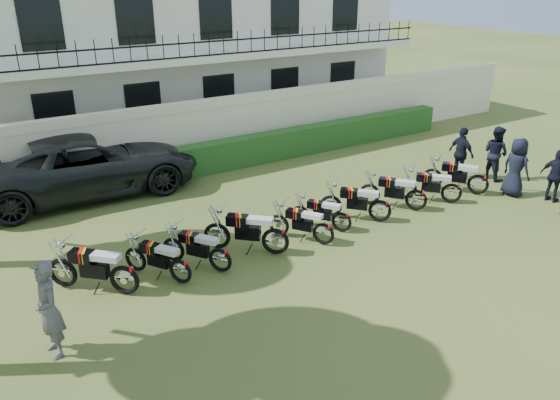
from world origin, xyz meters
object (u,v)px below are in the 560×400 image
(motorcycle_4, at_px, (324,228))
(motorcycle_7, at_px, (417,195))
(motorcycle_3, at_px, (275,235))
(officer_2, at_px, (556,176))
(motorcycle_8, at_px, (452,188))
(suv, at_px, (87,164))
(motorcycle_5, at_px, (342,217))
(inspector, at_px, (48,310))
(motorcycle_2, at_px, (220,254))
(motorcycle_6, at_px, (380,205))
(motorcycle_1, at_px, (180,266))
(motorcycle_0, at_px, (124,273))
(officer_4, at_px, (496,153))
(motorcycle_9, at_px, (479,180))
(officer_3, at_px, (516,167))
(officer_5, at_px, (461,153))

(motorcycle_4, distance_m, motorcycle_7, 3.48)
(motorcycle_3, height_order, officer_2, officer_2)
(motorcycle_3, bearing_deg, motorcycle_8, -46.57)
(motorcycle_8, height_order, suv, suv)
(motorcycle_5, height_order, inspector, inspector)
(motorcycle_2, bearing_deg, motorcycle_6, -32.29)
(motorcycle_1, xyz_separation_m, motorcycle_5, (4.55, 0.16, -0.03))
(motorcycle_0, relative_size, officer_4, 0.89)
(motorcycle_8, xyz_separation_m, motorcycle_9, (1.19, 0.02, 0.03))
(motorcycle_4, height_order, motorcycle_8, motorcycle_8)
(motorcycle_2, bearing_deg, officer_3, -37.00)
(motorcycle_7, relative_size, officer_5, 0.94)
(inspector, distance_m, officer_3, 13.37)
(motorcycle_2, distance_m, motorcycle_4, 2.77)
(motorcycle_2, xyz_separation_m, suv, (-1.21, 6.49, 0.46))
(motorcycle_1, relative_size, inspector, 0.86)
(motorcycle_7, relative_size, officer_4, 0.91)
(motorcycle_0, xyz_separation_m, motorcycle_6, (6.96, -0.13, -0.03))
(motorcycle_7, xyz_separation_m, motorcycle_9, (2.46, -0.14, 0.01))
(motorcycle_2, xyz_separation_m, motorcycle_3, (1.48, 0.04, 0.07))
(officer_2, bearing_deg, motorcycle_4, 73.74)
(motorcycle_7, bearing_deg, motorcycle_3, 143.20)
(motorcycle_9, xyz_separation_m, officer_5, (0.70, 1.32, 0.35))
(motorcycle_6, xyz_separation_m, officer_2, (5.32, -1.63, 0.30))
(officer_4, bearing_deg, motorcycle_3, 98.58)
(motorcycle_4, height_order, officer_3, officer_3)
(officer_2, relative_size, officer_5, 0.93)
(officer_5, bearing_deg, motorcycle_9, 155.52)
(motorcycle_2, relative_size, officer_2, 1.00)
(motorcycle_5, relative_size, inspector, 0.78)
(suv, relative_size, officer_2, 4.18)
(motorcycle_7, bearing_deg, suv, 101.57)
(motorcycle_2, height_order, officer_5, officer_5)
(officer_3, bearing_deg, motorcycle_9, 59.47)
(motorcycle_9, bearing_deg, motorcycle_4, 147.67)
(motorcycle_3, height_order, motorcycle_7, motorcycle_3)
(officer_5, bearing_deg, motorcycle_4, 105.89)
(motorcycle_6, bearing_deg, motorcycle_3, 138.13)
(suv, distance_m, officer_5, 11.80)
(motorcycle_1, xyz_separation_m, motorcycle_3, (2.43, 0.02, 0.08))
(motorcycle_4, xyz_separation_m, motorcycle_6, (2.09, 0.26, 0.04))
(officer_5, bearing_deg, motorcycle_6, 108.29)
(motorcycle_1, bearing_deg, motorcycle_3, -31.33)
(motorcycle_2, relative_size, officer_4, 0.89)
(motorcycle_1, distance_m, motorcycle_2, 0.95)
(officer_3, bearing_deg, motorcycle_7, 79.79)
(motorcycle_4, xyz_separation_m, motorcycle_9, (5.93, 0.15, 0.05))
(officer_3, bearing_deg, motorcycle_6, 83.46)
(inspector, bearing_deg, motorcycle_2, 97.19)
(motorcycle_3, bearing_deg, suv, 66.69)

